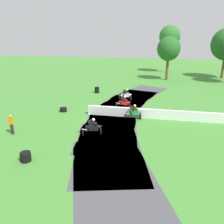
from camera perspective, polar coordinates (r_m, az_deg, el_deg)
ground_plane at (r=22.24m, az=0.67°, el=-0.94°), size 120.00×120.00×0.00m
track_asphalt at (r=22.11m, az=2.70°, el=-1.07°), size 8.20×29.94×0.01m
safety_barrier at (r=21.84m, az=15.92°, el=-0.81°), size 17.00×0.39×0.90m
motorcycle_lead_white at (r=27.65m, az=3.53°, el=4.38°), size 1.71×0.96×1.43m
motorcycle_chase_red at (r=24.34m, az=3.07°, el=2.42°), size 1.71×0.91×1.42m
motorcycle_trailing_green at (r=21.34m, az=5.55°, el=-0.03°), size 1.68×0.88×1.43m
motorcycle_fourth_black at (r=17.85m, az=-4.84°, el=-3.83°), size 1.68×1.04×1.42m
tire_stack_near at (r=31.16m, az=-3.82°, el=5.55°), size 0.62×0.62×0.80m
tire_stack_mid_a at (r=23.97m, az=-12.14°, el=0.60°), size 0.71×0.71×0.40m
tire_stack_mid_b at (r=15.40m, az=-20.90°, el=-10.47°), size 0.66×0.66×0.60m
track_marshal at (r=19.59m, az=-23.95°, el=-2.88°), size 0.34×0.24×1.63m
tree_far_right at (r=49.59m, az=14.31°, el=17.87°), size 4.17×4.17×9.45m
tree_behind_barrier at (r=41.08m, az=14.06°, el=15.16°), size 3.90×3.90×7.39m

